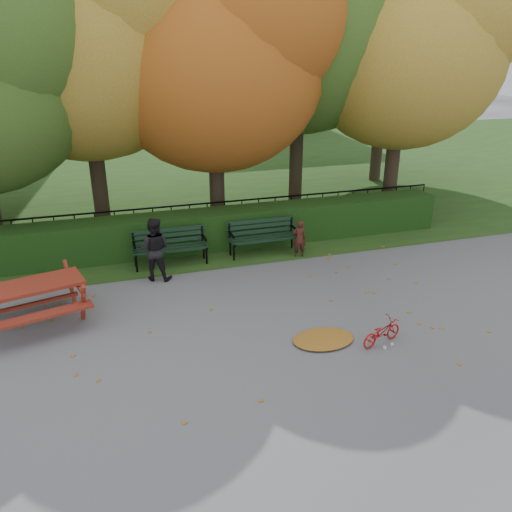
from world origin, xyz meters
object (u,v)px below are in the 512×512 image
object	(u,v)px
tree_c	(227,54)
adult	(154,249)
bench_right	(263,234)
bench_left	(170,244)
picnic_table	(28,294)
tree_e	(419,45)
tree_g	(398,38)
child	(299,239)
tree_b	(95,30)
tree_d	(316,12)
bicycle	(382,332)

from	to	relation	value
tree_c	adult	world-z (taller)	tree_c
bench_right	adult	bearing A→B (deg)	-164.28
bench_left	picnic_table	size ratio (longest dim) A/B	0.77
tree_c	adult	bearing A→B (deg)	-130.14
tree_e	tree_g	bearing A→B (deg)	65.60
bench_left	bench_right	distance (m)	2.40
bench_left	bench_right	bearing A→B (deg)	0.00
picnic_table	child	distance (m)	6.43
tree_c	adult	size ratio (longest dim) A/B	5.40
picnic_table	tree_c	bearing A→B (deg)	26.30
bench_right	tree_e	bearing A→B (deg)	20.87
tree_b	picnic_table	world-z (taller)	tree_b
tree_d	tree_e	bearing A→B (deg)	-28.91
tree_b	tree_d	world-z (taller)	tree_d
bench_right	picnic_table	size ratio (longest dim) A/B	0.77
adult	bicycle	size ratio (longest dim) A/B	1.66
bench_left	child	distance (m)	3.26
tree_c	bicycle	size ratio (longest dim) A/B	8.95
bench_right	child	world-z (taller)	child
bench_left	picnic_table	distance (m)	3.72
tree_d	tree_g	xyz separation A→B (m)	(4.46, 2.53, -0.61)
bench_left	bench_right	size ratio (longest dim) A/B	1.00
tree_g	adult	distance (m)	13.04
tree_d	picnic_table	xyz separation A→B (m)	(-8.15, -5.75, -5.32)
tree_b	bench_left	size ratio (longest dim) A/B	4.88
tree_b	tree_c	distance (m)	3.42
bench_right	tree_g	bearing A→B (deg)	39.95
picnic_table	adult	bearing A→B (deg)	14.42
tree_e	bicycle	xyz separation A→B (m)	(-4.75, -6.88, -4.85)
tree_g	tree_c	bearing A→B (deg)	-153.13
tree_c	tree_e	bearing A→B (deg)	-1.93
tree_d	adult	world-z (taller)	tree_d
adult	tree_c	bearing A→B (deg)	-108.05
tree_d	picnic_table	bearing A→B (deg)	-144.79
tree_d	picnic_table	world-z (taller)	tree_d
tree_c	tree_e	distance (m)	5.70
tree_d	bicycle	distance (m)	10.34
tree_d	child	distance (m)	7.09
bench_right	child	distance (m)	0.96
tree_c	child	distance (m)	5.26
adult	bench_left	bearing A→B (deg)	-97.05
tree_b	adult	size ratio (longest dim) A/B	5.94
tree_c	bench_right	bearing A→B (deg)	-83.30
tree_c	child	xyz separation A→B (m)	(1.08, -2.76, -4.34)
bench_left	tree_b	bearing A→B (deg)	110.58
tree_c	adult	distance (m)	5.72
tree_g	child	bearing A→B (deg)	-134.36
tree_d	picnic_table	size ratio (longest dim) A/B	4.10
bench_left	adult	size ratio (longest dim) A/B	1.22
bicycle	bench_left	bearing A→B (deg)	16.06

